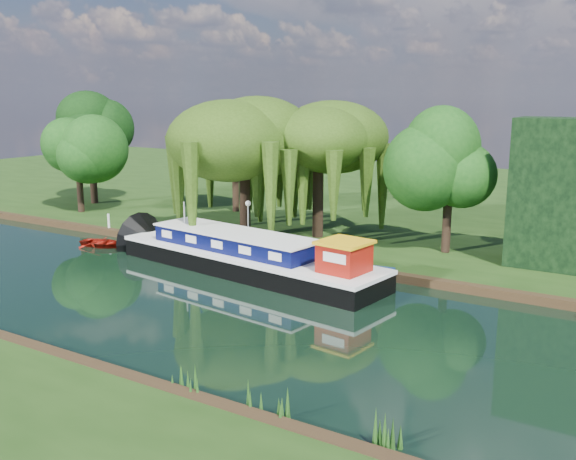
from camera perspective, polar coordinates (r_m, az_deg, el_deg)
The scene contains 15 objects.
ground at distance 34.16m, azimuth -14.46°, elevation -4.82°, with size 120.00×120.00×0.00m, color black.
far_bank at distance 62.00m, azimuth 8.73°, elevation 3.12°, with size 120.00×52.00×0.45m, color black.
dutch_barge at distance 35.38m, azimuth -3.53°, elevation -2.40°, with size 17.15×5.96×3.54m.
narrowboat at distance 35.19m, azimuth 0.08°, elevation -2.93°, with size 11.57×3.23×1.67m.
red_dinghy at distance 43.19m, azimuth -16.11°, elevation -1.40°, with size 2.24×3.13×0.65m, color maroon.
willow_left at distance 41.17m, azimuth -3.93°, elevation 7.82°, with size 7.15×7.15×8.57m.
willow_right at distance 41.42m, azimuth 2.73°, elevation 7.26°, with size 6.52×6.52×7.94m.
tree_far_left at distance 53.12m, azimuth -18.23°, elevation 6.92°, with size 4.57×4.57×7.37m.
tree_far_back at distance 57.12m, azimuth -17.16°, elevation 8.20°, with size 5.06×5.06×8.51m.
tree_far_mid at distance 50.93m, azimuth -4.75°, elevation 7.60°, with size 4.72×4.72×7.72m.
tree_far_right at distance 38.46m, azimuth 14.18°, elevation 5.44°, with size 4.48×4.48×7.34m.
conifer_hedge at distance 37.12m, azimuth 23.91°, elevation 2.90°, with size 6.00×3.00×8.00m, color black.
lamppost at distance 41.03m, azimuth -3.56°, elevation 1.82°, with size 0.36×0.36×2.56m.
mooring_posts at distance 40.26m, azimuth -6.42°, elevation -0.57°, with size 19.16×0.16×1.00m.
reeds_near at distance 24.36m, azimuth -16.10°, elevation -10.49°, with size 33.70×1.50×1.10m.
Camera 1 is at (23.88, -22.43, 9.68)m, focal length 40.00 mm.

